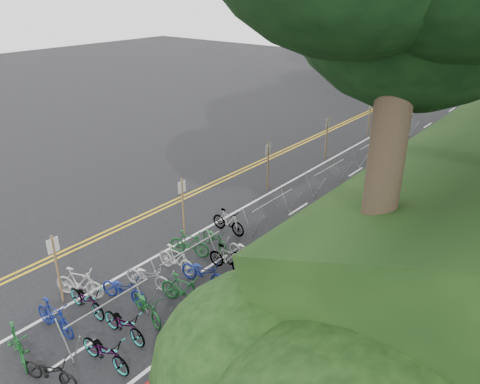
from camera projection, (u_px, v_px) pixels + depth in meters
name	position (u px, v px, depth m)	size (l,w,h in m)	color
ground	(72.00, 283.00, 16.46)	(120.00, 120.00, 0.00)	black
road_markings	(257.00, 195.00, 23.30)	(7.47, 80.00, 0.01)	gold
red_curb	(369.00, 209.00, 21.76)	(0.25, 28.00, 0.10)	maroon
bike_rack_front	(110.00, 312.00, 13.58)	(1.19, 2.89, 1.27)	#9D9EA1
bike_racks_rest	(329.00, 173.00, 23.68)	(1.14, 23.00, 1.17)	#9D9EA1
signpost_near	(57.00, 265.00, 14.94)	(0.08, 0.40, 2.48)	brown
signposts_rest	(300.00, 148.00, 25.52)	(0.08, 18.40, 2.50)	brown
bike_front	(79.00, 283.00, 15.54)	(1.80, 0.51, 1.08)	beige
bike_valet	(152.00, 286.00, 15.43)	(3.09, 11.05, 1.09)	#144C1E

